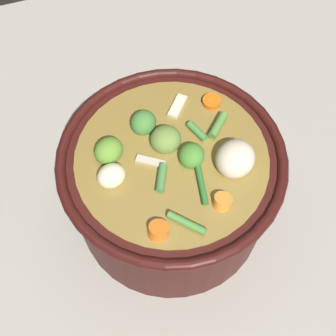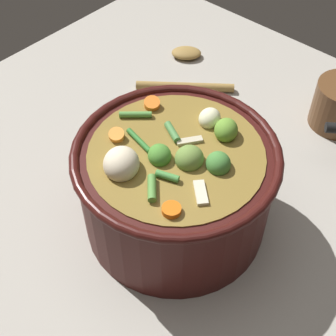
{
  "view_description": "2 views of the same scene",
  "coord_description": "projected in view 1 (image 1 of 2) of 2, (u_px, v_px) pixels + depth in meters",
  "views": [
    {
      "loc": [
        -0.26,
        0.1,
        0.6
      ],
      "look_at": [
        0.0,
        0.0,
        0.12
      ],
      "focal_mm": 45.63,
      "sensor_mm": 36.0,
      "label": 1
    },
    {
      "loc": [
        0.29,
        -0.34,
        0.62
      ],
      "look_at": [
        0.0,
        -0.02,
        0.14
      ],
      "focal_mm": 52.21,
      "sensor_mm": 36.0,
      "label": 2
    }
  ],
  "objects": [
    {
      "name": "cooking_pot",
      "position": [
        171.0,
        182.0,
        0.58
      ],
      "size": [
        0.29,
        0.29,
        0.18
      ],
      "color": "#38110F",
      "rests_on": "ground_plane"
    },
    {
      "name": "ground_plane",
      "position": [
        171.0,
        208.0,
        0.65
      ],
      "size": [
        1.1,
        1.1,
        0.0
      ],
      "primitive_type": "plane",
      "color": "#9E998E"
    }
  ]
}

